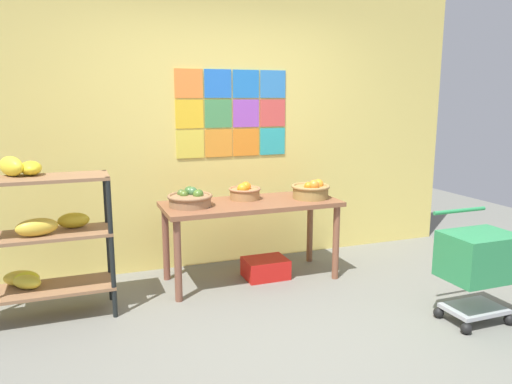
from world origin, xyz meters
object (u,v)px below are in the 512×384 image
(banana_shelf_unit, at_px, (39,233))
(fruit_basket_centre, at_px, (311,190))
(shopping_cart, at_px, (478,260))
(fruit_basket_back_right, at_px, (190,199))
(fruit_basket_left, at_px, (245,192))
(display_table, at_px, (251,212))
(produce_crate_under_table, at_px, (265,268))

(banana_shelf_unit, bearing_deg, fruit_basket_centre, 3.09)
(banana_shelf_unit, distance_m, shopping_cart, 3.23)
(banana_shelf_unit, xyz_separation_m, fruit_basket_centre, (2.30, 0.12, 0.15))
(banana_shelf_unit, distance_m, fruit_basket_back_right, 1.21)
(fruit_basket_back_right, distance_m, fruit_basket_left, 0.54)
(fruit_basket_back_right, xyz_separation_m, fruit_basket_centre, (1.12, -0.07, 0.01))
(banana_shelf_unit, xyz_separation_m, fruit_basket_left, (1.71, 0.29, 0.14))
(display_table, bearing_deg, produce_crate_under_table, -4.41)
(produce_crate_under_table, distance_m, shopping_cart, 1.82)
(fruit_basket_centre, bearing_deg, display_table, 174.88)
(fruit_basket_back_right, height_order, fruit_basket_centre, fruit_basket_centre)
(fruit_basket_back_right, relative_size, produce_crate_under_table, 0.99)
(banana_shelf_unit, distance_m, fruit_basket_centre, 2.31)
(banana_shelf_unit, relative_size, fruit_basket_centre, 3.46)
(display_table, distance_m, produce_crate_under_table, 0.56)
(fruit_basket_centre, bearing_deg, fruit_basket_left, 163.87)
(fruit_basket_centre, xyz_separation_m, shopping_cart, (0.68, -1.35, -0.33))
(shopping_cart, bearing_deg, display_table, 124.96)
(fruit_basket_left, bearing_deg, fruit_basket_centre, -16.13)
(produce_crate_under_table, bearing_deg, fruit_basket_left, 140.22)
(display_table, height_order, fruit_basket_left, fruit_basket_left)
(display_table, height_order, fruit_basket_centre, fruit_basket_centre)
(banana_shelf_unit, height_order, display_table, banana_shelf_unit)
(fruit_basket_left, xyz_separation_m, produce_crate_under_table, (0.16, -0.13, -0.71))
(fruit_basket_back_right, height_order, produce_crate_under_table, fruit_basket_back_right)
(display_table, relative_size, fruit_basket_back_right, 4.08)
(fruit_basket_centre, bearing_deg, produce_crate_under_table, 174.66)
(fruit_basket_centre, height_order, shopping_cart, fruit_basket_centre)
(banana_shelf_unit, relative_size, fruit_basket_left, 4.20)
(fruit_basket_left, bearing_deg, shopping_cart, -50.06)
(fruit_basket_centre, bearing_deg, banana_shelf_unit, -176.91)
(produce_crate_under_table, xyz_separation_m, shopping_cart, (1.11, -1.39, 0.38))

